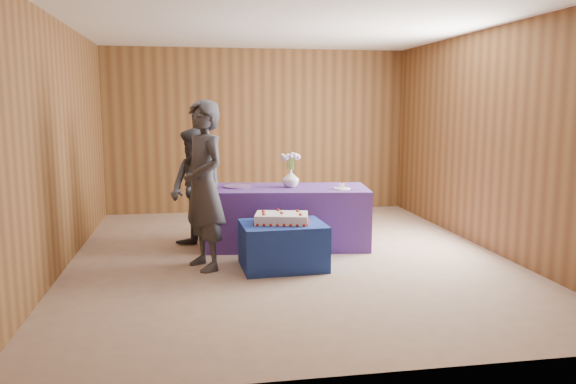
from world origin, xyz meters
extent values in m
plane|color=#A0866E|center=(0.00, 0.00, 0.00)|extent=(6.00, 6.00, 0.00)
cube|color=brown|center=(0.00, 3.00, 1.35)|extent=(5.00, 0.04, 2.70)
cube|color=brown|center=(0.00, -3.00, 1.35)|extent=(5.00, 0.04, 2.70)
cube|color=brown|center=(-2.50, 0.00, 1.35)|extent=(0.04, 6.00, 2.70)
cube|color=brown|center=(2.50, 0.00, 1.35)|extent=(0.04, 6.00, 2.70)
cube|color=white|center=(0.00, 0.00, 2.70)|extent=(5.00, 6.00, 0.04)
cube|color=navy|center=(-0.13, -0.45, 0.25)|extent=(0.93, 0.74, 0.50)
cube|color=#513189|center=(0.09, 0.52, 0.38)|extent=(2.10, 1.16, 0.75)
cube|color=silver|center=(-0.14, -0.43, 0.55)|extent=(0.63, 0.49, 0.10)
sphere|color=#A9210D|center=(-0.46, -0.55, 0.52)|extent=(0.03, 0.03, 0.03)
sphere|color=#A9210D|center=(0.09, -0.67, 0.52)|extent=(0.03, 0.03, 0.03)
sphere|color=#A9210D|center=(-0.38, -0.18, 0.52)|extent=(0.03, 0.03, 0.03)
sphere|color=#A9210D|center=(0.17, -0.30, 0.52)|extent=(0.03, 0.03, 0.03)
sphere|color=#A9210D|center=(-0.33, -0.48, 0.62)|extent=(0.03, 0.03, 0.03)
cone|color=#166020|center=(-0.31, -0.48, 0.61)|extent=(0.02, 0.02, 0.02)
sphere|color=#A9210D|center=(0.02, -0.37, 0.62)|extent=(0.03, 0.03, 0.03)
cone|color=#166020|center=(0.05, -0.37, 0.61)|extent=(0.02, 0.02, 0.02)
sphere|color=#A9210D|center=(-0.14, -0.43, 0.62)|extent=(0.03, 0.03, 0.03)
cone|color=#166020|center=(-0.12, -0.43, 0.61)|extent=(0.02, 0.02, 0.02)
imported|color=silver|center=(0.13, 0.54, 0.86)|extent=(0.24, 0.24, 0.22)
cylinder|color=#3D712D|center=(0.17, 0.54, 1.06)|extent=(0.01, 0.01, 0.17)
sphere|color=#D9BEF7|center=(0.23, 0.54, 1.14)|extent=(0.06, 0.06, 0.06)
cylinder|color=#3D712D|center=(0.16, 0.56, 1.06)|extent=(0.01, 0.01, 0.17)
sphere|color=white|center=(0.21, 0.60, 1.14)|extent=(0.06, 0.06, 0.06)
cylinder|color=#3D712D|center=(0.14, 0.58, 1.06)|extent=(0.01, 0.01, 0.17)
sphere|color=#D9BEF7|center=(0.17, 0.63, 1.14)|extent=(0.06, 0.06, 0.06)
cylinder|color=#3D712D|center=(0.12, 0.58, 1.06)|extent=(0.01, 0.01, 0.17)
sphere|color=white|center=(0.11, 0.64, 1.14)|extent=(0.06, 0.06, 0.06)
cylinder|color=#3D712D|center=(0.10, 0.57, 1.06)|extent=(0.01, 0.01, 0.17)
sphere|color=#D9BEF7|center=(0.06, 0.62, 1.14)|extent=(0.06, 0.06, 0.06)
cylinder|color=#3D712D|center=(0.09, 0.55, 1.06)|extent=(0.01, 0.01, 0.17)
sphere|color=white|center=(0.03, 0.57, 1.14)|extent=(0.06, 0.06, 0.06)
cylinder|color=#3D712D|center=(0.09, 0.53, 1.06)|extent=(0.01, 0.01, 0.17)
sphere|color=#D9BEF7|center=(0.03, 0.51, 1.14)|extent=(0.06, 0.06, 0.06)
cylinder|color=#3D712D|center=(0.10, 0.51, 1.06)|extent=(0.01, 0.01, 0.17)
sphere|color=white|center=(0.06, 0.47, 1.14)|extent=(0.06, 0.06, 0.06)
cylinder|color=#3D712D|center=(0.12, 0.50, 1.06)|extent=(0.01, 0.01, 0.17)
sphere|color=#D9BEF7|center=(0.11, 0.44, 1.14)|extent=(0.06, 0.06, 0.06)
cylinder|color=#3D712D|center=(0.14, 0.50, 1.06)|extent=(0.01, 0.01, 0.17)
sphere|color=white|center=(0.17, 0.45, 1.14)|extent=(0.06, 0.06, 0.06)
cylinder|color=#3D712D|center=(0.16, 0.52, 1.06)|extent=(0.01, 0.01, 0.17)
sphere|color=#D9BEF7|center=(0.21, 0.49, 1.14)|extent=(0.06, 0.06, 0.06)
cylinder|color=#6D4B97|center=(-0.54, 0.66, 0.76)|extent=(0.43, 0.43, 0.02)
cylinder|color=white|center=(0.72, 0.27, 0.76)|extent=(0.28, 0.28, 0.01)
cube|color=silver|center=(0.72, 0.27, 0.79)|extent=(0.07, 0.07, 0.06)
sphere|color=#A9210D|center=(0.72, 0.25, 0.83)|extent=(0.02, 0.02, 0.02)
cube|color=silver|center=(0.76, 0.15, 0.75)|extent=(0.26, 0.04, 0.00)
imported|color=#34343D|center=(-0.98, -0.32, 0.92)|extent=(0.68, 0.79, 1.83)
imported|color=#363841|center=(-1.05, 0.50, 0.75)|extent=(0.90, 0.93, 1.50)
camera|label=1|loc=(-1.10, -6.37, 1.77)|focal=35.00mm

